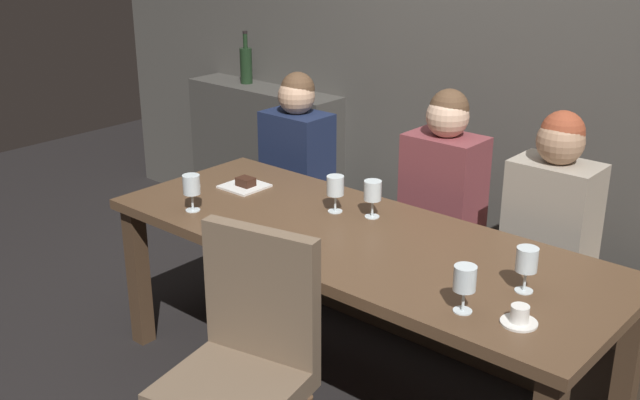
{
  "coord_description": "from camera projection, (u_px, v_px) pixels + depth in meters",
  "views": [
    {
      "loc": [
        1.79,
        -2.28,
        1.99
      ],
      "look_at": [
        -0.2,
        0.0,
        0.84
      ],
      "focal_mm": 43.43,
      "sensor_mm": 36.0,
      "label": 1
    }
  ],
  "objects": [
    {
      "name": "wine_glass_center_back",
      "position": [
        527.0,
        262.0,
        2.64
      ],
      "size": [
        0.08,
        0.08,
        0.16
      ],
      "color": "silver",
      "rests_on": "dining_table"
    },
    {
      "name": "diner_redhead",
      "position": [
        297.0,
        142.0,
        4.21
      ],
      "size": [
        0.36,
        0.24,
        0.72
      ],
      "color": "#192342",
      "rests_on": "banquette_bench"
    },
    {
      "name": "dining_table",
      "position": [
        355.0,
        254.0,
        3.18
      ],
      "size": [
        2.2,
        0.84,
        0.74
      ],
      "color": "#493422",
      "rests_on": "ground"
    },
    {
      "name": "chair_near_side",
      "position": [
        245.0,
        353.0,
        2.64
      ],
      "size": [
        0.52,
        0.52,
        0.98
      ],
      "color": "brown",
      "rests_on": "ground"
    },
    {
      "name": "wine_glass_far_left",
      "position": [
        335.0,
        187.0,
        3.34
      ],
      "size": [
        0.08,
        0.08,
        0.16
      ],
      "color": "silver",
      "rests_on": "dining_table"
    },
    {
      "name": "diner_far_end",
      "position": [
        554.0,
        203.0,
        3.28
      ],
      "size": [
        0.36,
        0.24,
        0.76
      ],
      "color": "#9E9384",
      "rests_on": "banquette_bench"
    },
    {
      "name": "wine_glass_near_left",
      "position": [
        191.0,
        186.0,
        3.36
      ],
      "size": [
        0.08,
        0.08,
        0.16
      ],
      "color": "silver",
      "rests_on": "dining_table"
    },
    {
      "name": "diner_bearded",
      "position": [
        444.0,
        173.0,
        3.65
      ],
      "size": [
        0.36,
        0.24,
        0.76
      ],
      "color": "brown",
      "rests_on": "banquette_bench"
    },
    {
      "name": "back_counter",
      "position": [
        266.0,
        161.0,
        4.93
      ],
      "size": [
        1.1,
        0.28,
        0.95
      ],
      "primitive_type": "cube",
      "color": "#413E3A",
      "rests_on": "ground"
    },
    {
      "name": "banquette_bench",
      "position": [
        442.0,
        287.0,
        3.82
      ],
      "size": [
        2.5,
        0.44,
        0.45
      ],
      "color": "#4A3C2E",
      "rests_on": "ground"
    },
    {
      "name": "wine_glass_end_right",
      "position": [
        373.0,
        192.0,
        3.29
      ],
      "size": [
        0.08,
        0.08,
        0.16
      ],
      "color": "silver",
      "rests_on": "dining_table"
    },
    {
      "name": "wine_glass_end_left",
      "position": [
        465.0,
        281.0,
        2.51
      ],
      "size": [
        0.08,
        0.08,
        0.16
      ],
      "color": "silver",
      "rests_on": "dining_table"
    },
    {
      "name": "back_wall_tiled",
      "position": [
        515.0,
        15.0,
        3.74
      ],
      "size": [
        6.0,
        0.12,
        3.0
      ],
      "primitive_type": "cube",
      "color": "#4C4944",
      "rests_on": "ground"
    },
    {
      "name": "dessert_plate",
      "position": [
        245.0,
        185.0,
        3.67
      ],
      "size": [
        0.19,
        0.19,
        0.05
      ],
      "color": "white",
      "rests_on": "dining_table"
    },
    {
      "name": "ground",
      "position": [
        353.0,
        388.0,
        3.41
      ],
      "size": [
        9.0,
        9.0,
        0.0
      ],
      "primitive_type": "plane",
      "color": "black"
    },
    {
      "name": "espresso_cup",
      "position": [
        519.0,
        316.0,
        2.46
      ],
      "size": [
        0.12,
        0.12,
        0.06
      ],
      "color": "white",
      "rests_on": "dining_table"
    },
    {
      "name": "wine_bottle_dark_red",
      "position": [
        246.0,
        64.0,
        4.83
      ],
      "size": [
        0.08,
        0.08,
        0.33
      ],
      "color": "black",
      "rests_on": "back_counter"
    }
  ]
}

